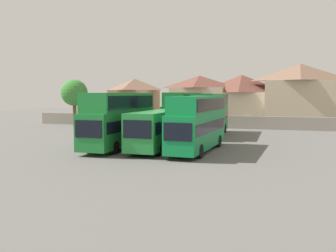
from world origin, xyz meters
TOP-DOWN VIEW (x-y plane):
  - ground at (0.00, 18.00)m, footprint 140.00×140.00m
  - depot_boundary_wall at (0.00, 23.00)m, footprint 56.00×0.50m
  - bus_1 at (-3.78, 0.28)m, footprint 2.71×11.58m
  - bus_2 at (0.05, 0.35)m, footprint 2.68×10.91m
  - bus_3 at (3.57, 0.13)m, footprint 2.94×11.04m
  - bus_4 at (-1.12, 13.04)m, footprint 2.74×10.74m
  - bus_5 at (2.26, 12.91)m, footprint 2.70×12.00m
  - house_terrace_left at (-15.24, 32.09)m, footprint 7.56×7.63m
  - house_terrace_centre at (-3.49, 32.56)m, footprint 9.39×6.77m
  - house_terrace_right at (3.61, 33.22)m, footprint 10.57×6.93m
  - house_terrace_far_right at (12.73, 31.72)m, footprint 10.74×6.68m
  - tree_left_of_lot at (-20.21, 20.00)m, footprint 4.04×4.04m

SIDE VIEW (x-z plane):
  - ground at x=0.00m, z-range 0.00..0.00m
  - depot_boundary_wall at x=0.00m, z-range 0.00..1.80m
  - bus_2 at x=0.05m, z-range 0.24..3.68m
  - bus_3 at x=3.57m, z-range 0.31..5.05m
  - bus_5 at x=2.26m, z-range 0.31..5.25m
  - bus_1 at x=-3.78m, z-range 0.32..5.32m
  - bus_4 at x=-1.12m, z-range 0.32..5.40m
  - house_terrace_left at x=-15.24m, z-range 0.08..7.76m
  - house_terrace_centre at x=-3.49m, z-range 0.08..8.13m
  - house_terrace_right at x=3.61m, z-range 0.09..8.20m
  - house_terrace_far_right at x=12.73m, z-range 0.10..9.75m
  - tree_left_of_lot at x=-20.21m, z-range 1.50..8.64m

